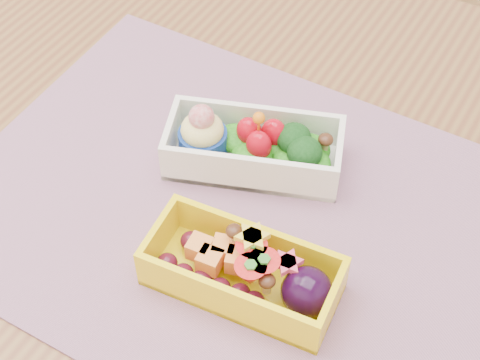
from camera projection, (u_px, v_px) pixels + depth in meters
The scene contains 4 objects.
table at pixel (195, 260), 0.74m from camera, with size 1.20×0.80×0.75m.
placemat at pixel (230, 209), 0.65m from camera, with size 0.47×0.36×0.00m, color #A37088.
bento_white at pixel (253, 147), 0.67m from camera, with size 0.17×0.12×0.07m.
bento_yellow at pixel (246, 272), 0.58m from camera, with size 0.16×0.08×0.05m.
Camera 1 is at (0.25, -0.34, 1.27)m, focal length 55.87 mm.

